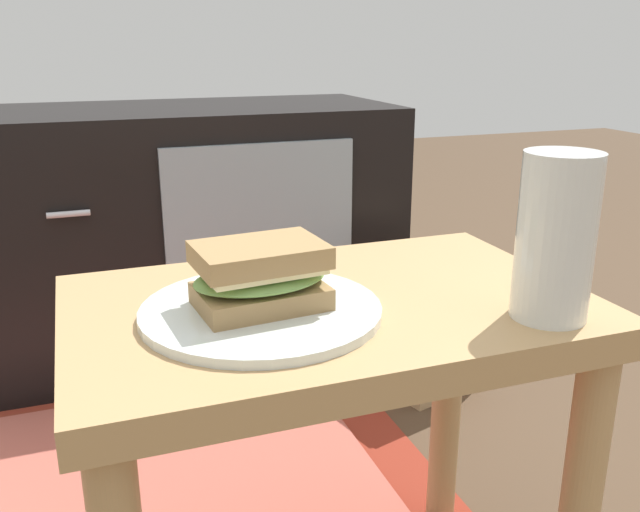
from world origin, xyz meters
TOP-DOWN VIEW (x-y plane):
  - side_table at (0.00, 0.00)m, footprint 0.56×0.36m
  - tv_cabinet at (0.00, 0.95)m, footprint 0.96×0.46m
  - area_rug at (-0.24, 0.40)m, footprint 1.07×0.71m
  - plate at (-0.08, -0.02)m, footprint 0.25×0.25m
  - sandwich_front at (-0.08, -0.02)m, footprint 0.14×0.11m
  - beer_glass at (0.19, -0.12)m, footprint 0.08×0.08m
  - paper_bag at (0.44, 0.54)m, footprint 0.21×0.18m

SIDE VIEW (x-z plane):
  - area_rug at x=-0.24m, z-range 0.00..0.01m
  - paper_bag at x=0.44m, z-range 0.00..0.32m
  - tv_cabinet at x=0.00m, z-range 0.00..0.58m
  - side_table at x=0.00m, z-range 0.14..0.60m
  - plate at x=-0.08m, z-range 0.46..0.47m
  - sandwich_front at x=-0.08m, z-range 0.47..0.54m
  - beer_glass at x=0.19m, z-range 0.46..0.62m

